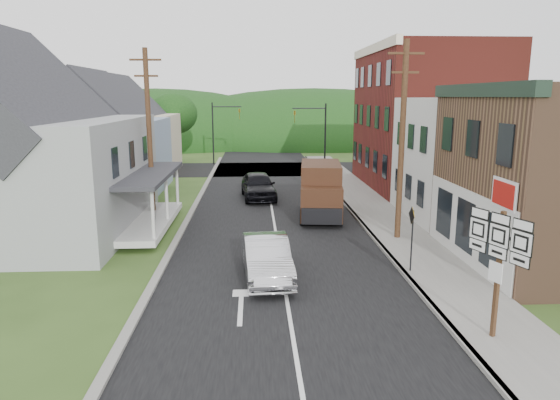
{
  "coord_description": "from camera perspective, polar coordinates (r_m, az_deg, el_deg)",
  "views": [
    {
      "loc": [
        -1.02,
        -18.58,
        6.57
      ],
      "look_at": [
        0.07,
        2.4,
        2.2
      ],
      "focal_mm": 32.0,
      "sensor_mm": 36.0,
      "label": 1
    }
  ],
  "objects": [
    {
      "name": "curb_left",
      "position": [
        27.6,
        -10.46,
        -2.09
      ],
      "size": [
        0.3,
        55.0,
        0.12
      ],
      "primitive_type": "cube",
      "color": "slate",
      "rests_on": "ground"
    },
    {
      "name": "warning_sign",
      "position": [
        19.09,
        14.83,
        -3.32
      ],
      "size": [
        0.1,
        0.69,
        2.48
      ],
      "rotation": [
        0.0,
        0.0,
        -0.01
      ],
      "color": "black",
      "rests_on": "sidewalk_right"
    },
    {
      "name": "dark_sedan",
      "position": [
        32.56,
        -2.5,
        1.64
      ],
      "size": [
        2.49,
        5.22,
        1.72
      ],
      "primitive_type": "imported",
      "rotation": [
        0.0,
        0.0,
        0.09
      ],
      "color": "black",
      "rests_on": "ground"
    },
    {
      "name": "storefront_red",
      "position": [
        37.68,
        16.3,
        8.9
      ],
      "size": [
        8.0,
        12.0,
        10.0
      ],
      "primitive_type": "cube",
      "color": "maroon",
      "rests_on": "ground"
    },
    {
      "name": "storefront_white",
      "position": [
        29.03,
        22.22,
        4.32
      ],
      "size": [
        8.0,
        7.0,
        6.5
      ],
      "primitive_type": "cube",
      "color": "silver",
      "rests_on": "ground"
    },
    {
      "name": "route_sign_cluster",
      "position": [
        14.44,
        23.67,
        -5.97
      ],
      "size": [
        0.76,
        1.9,
        3.51
      ],
      "rotation": [
        0.0,
        0.0,
        0.36
      ],
      "color": "#472D19",
      "rests_on": "sidewalk_right"
    },
    {
      "name": "house_blue",
      "position": [
        37.06,
        -18.73,
        6.68
      ],
      "size": [
        7.14,
        8.16,
        7.28
      ],
      "color": "#8696B7",
      "rests_on": "ground"
    },
    {
      "name": "traffic_signal_right",
      "position": [
        42.51,
        4.26,
        7.93
      ],
      "size": [
        2.87,
        0.2,
        6.0
      ],
      "color": "black",
      "rests_on": "ground"
    },
    {
      "name": "silver_sedan",
      "position": [
        18.39,
        -1.52,
        -6.68
      ],
      "size": [
        1.92,
        4.7,
        1.51
      ],
      "primitive_type": "imported",
      "rotation": [
        0.0,
        0.0,
        0.07
      ],
      "color": "silver",
      "rests_on": "ground"
    },
    {
      "name": "ground",
      "position": [
        19.73,
        0.16,
        -7.7
      ],
      "size": [
        120.0,
        120.0,
        0.0
      ],
      "primitive_type": "plane",
      "color": "#2D4719",
      "rests_on": "ground"
    },
    {
      "name": "tree_left_d",
      "position": [
        51.23,
        -12.12,
        9.61
      ],
      "size": [
        4.8,
        4.8,
        6.94
      ],
      "color": "#382616",
      "rests_on": "ground"
    },
    {
      "name": "utility_pole_left",
      "position": [
        27.2,
        -14.72,
        7.34
      ],
      "size": [
        1.6,
        0.26,
        9.0
      ],
      "color": "#472D19",
      "rests_on": "ground"
    },
    {
      "name": "curb_right",
      "position": [
        27.92,
        8.62,
        -1.83
      ],
      "size": [
        0.2,
        55.0,
        0.15
      ],
      "primitive_type": "cube",
      "color": "slate",
      "rests_on": "ground"
    },
    {
      "name": "utility_pole_right",
      "position": [
        23.13,
        13.76,
        6.67
      ],
      "size": [
        1.6,
        0.26,
        9.0
      ],
      "color": "#472D19",
      "rests_on": "ground"
    },
    {
      "name": "house_cream",
      "position": [
        45.88,
        -16.33,
        7.69
      ],
      "size": [
        7.14,
        8.16,
        7.28
      ],
      "color": "beige",
      "rests_on": "ground"
    },
    {
      "name": "traffic_signal_left",
      "position": [
        49.27,
        -6.87,
        8.4
      ],
      "size": [
        2.87,
        0.2,
        6.0
      ],
      "color": "black",
      "rests_on": "ground"
    },
    {
      "name": "forested_ridge",
      "position": [
        73.88,
        -2.2,
        6.64
      ],
      "size": [
        90.0,
        30.0,
        16.0
      ],
      "primitive_type": "ellipsoid",
      "color": "black",
      "rests_on": "ground"
    },
    {
      "name": "house_gray",
      "position": [
        27.02,
        -27.08,
        5.51
      ],
      "size": [
        10.2,
        12.24,
        8.35
      ],
      "color": "#929496",
      "rests_on": "ground"
    },
    {
      "name": "cross_road",
      "position": [
        46.06,
        -1.69,
        3.55
      ],
      "size": [
        60.0,
        9.0,
        0.02
      ],
      "primitive_type": "cube",
      "color": "black",
      "rests_on": "ground"
    },
    {
      "name": "delivery_van",
      "position": [
        27.48,
        4.68,
        1.08
      ],
      "size": [
        2.69,
        5.5,
        2.96
      ],
      "rotation": [
        0.0,
        0.0,
        -0.11
      ],
      "color": "#31190D",
      "rests_on": "ground"
    },
    {
      "name": "tree_left_c",
      "position": [
        42.56,
        -28.39,
        9.52
      ],
      "size": [
        5.8,
        5.8,
        8.41
      ],
      "color": "#382616",
      "rests_on": "ground"
    },
    {
      "name": "sidewalk_right",
      "position": [
        28.22,
        11.3,
        -1.78
      ],
      "size": [
        2.8,
        55.0,
        0.15
      ],
      "primitive_type": "cube",
      "color": "slate",
      "rests_on": "ground"
    },
    {
      "name": "road",
      "position": [
        29.34,
        -0.91,
        -1.19
      ],
      "size": [
        9.0,
        90.0,
        0.02
      ],
      "primitive_type": "cube",
      "color": "black",
      "rests_on": "ground"
    }
  ]
}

